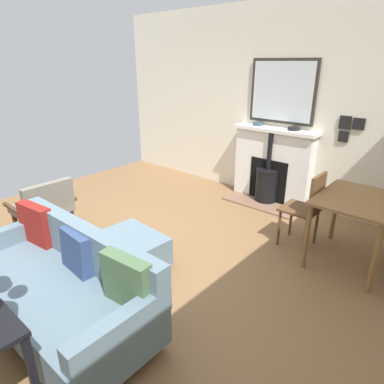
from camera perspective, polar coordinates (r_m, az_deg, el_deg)
name	(u,v)px	position (r m, az deg, el deg)	size (l,w,h in m)	color
ground_plane	(123,262)	(3.83, -11.83, -11.63)	(5.68, 5.76, 0.01)	olive
wall_left	(263,104)	(5.42, 12.02, 14.49)	(0.12, 5.76, 2.88)	silver
fireplace	(271,169)	(5.27, 13.43, 3.81)	(0.63, 1.29, 1.14)	brown
mirror_over_mantel	(282,92)	(5.16, 15.25, 16.30)	(0.04, 1.01, 0.90)	#2D2823
mantel_bowl_near	(258,124)	(5.29, 11.20, 11.45)	(0.15, 0.15, 0.05)	#334C56
mantel_bowl_far	(294,129)	(5.02, 17.06, 10.37)	(0.17, 0.17, 0.04)	black
sofa	(61,284)	(3.05, -21.51, -14.51)	(0.83, 1.89, 0.80)	#B2B2B7
ottoman	(126,251)	(3.54, -11.22, -9.93)	(0.72, 0.73, 0.38)	#B2B2B7
armchair_accent	(44,205)	(4.43, -24.02, -2.05)	(0.68, 0.59, 0.75)	#4C3321
dining_table	(357,208)	(3.83, 26.43, -2.53)	(0.92, 0.75, 0.76)	olive
dining_chair_near_fireplace	(308,205)	(4.00, 19.27, -2.07)	(0.40, 0.40, 0.92)	brown
photo_gallery_row	(349,127)	(4.87, 25.34, 10.05)	(0.02, 0.32, 0.34)	black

